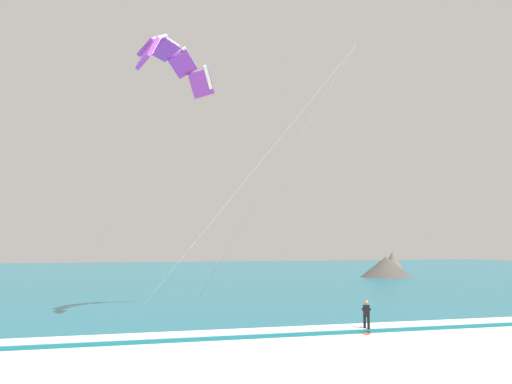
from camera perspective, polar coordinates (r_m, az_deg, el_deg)
name	(u,v)px	position (r m, az deg, el deg)	size (l,w,h in m)	color
sea	(178,274)	(87.27, -8.12, -8.43)	(200.00, 120.00, 0.20)	#146075
surf_foam	(335,327)	(30.23, 8.24, -13.76)	(200.00, 1.75, 0.04)	white
surfboard	(367,332)	(30.11, 11.45, -14.12)	(1.04, 1.45, 0.09)	#E04C38
kitesurfer	(366,315)	(30.00, 11.41, -12.39)	(0.67, 0.67, 1.69)	black
kite_primary	(172,60)	(36.21, -8.74, 13.45)	(11.69, 10.16, 16.38)	purple
headland_right	(389,267)	(78.89, 13.65, -7.62)	(7.55, 7.53, 3.73)	#47423D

